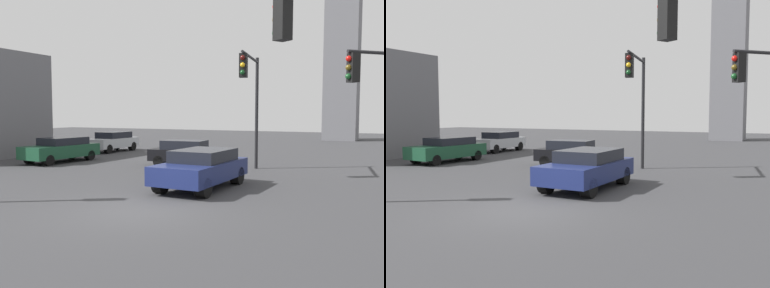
% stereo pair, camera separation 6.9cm
% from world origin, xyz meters
% --- Properties ---
extents(ground_plane, '(105.32, 105.32, 0.00)m').
position_xyz_m(ground_plane, '(0.00, 0.00, 0.00)').
color(ground_plane, '#38383A').
extents(traffic_light_0, '(3.73, 2.28, 5.83)m').
position_xyz_m(traffic_light_0, '(5.98, -1.33, 4.15)').
color(traffic_light_0, black).
rests_on(traffic_light_0, ground_plane).
extents(traffic_light_1, '(0.84, 3.88, 5.57)m').
position_xyz_m(traffic_light_1, '(0.36, 8.55, 4.00)').
color(traffic_light_1, black).
rests_on(traffic_light_1, ground_plane).
extents(traffic_light_2, '(2.11, 2.16, 5.19)m').
position_xyz_m(traffic_light_2, '(6.00, 6.41, 3.65)').
color(traffic_light_2, black).
rests_on(traffic_light_2, ground_plane).
extents(car_0, '(4.11, 2.08, 1.38)m').
position_xyz_m(car_0, '(-3.41, 9.32, 0.73)').
color(car_0, black).
rests_on(car_0, ground_plane).
extents(car_1, '(2.07, 4.45, 1.45)m').
position_xyz_m(car_1, '(0.06, 4.02, 0.78)').
color(car_1, navy).
rests_on(car_1, ground_plane).
extents(car_2, '(2.08, 4.60, 1.42)m').
position_xyz_m(car_2, '(-10.79, 7.78, 0.75)').
color(car_2, '#19472D').
rests_on(car_2, ground_plane).
extents(car_3, '(1.86, 4.26, 1.44)m').
position_xyz_m(car_3, '(-12.30, 14.37, 0.76)').
color(car_3, '#ADB2B7').
rests_on(car_3, ground_plane).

